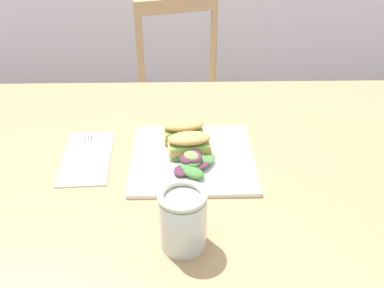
{
  "coord_description": "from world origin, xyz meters",
  "views": [
    {
      "loc": [
        -0.04,
        -0.82,
        1.33
      ],
      "look_at": [
        -0.02,
        0.08,
        0.76
      ],
      "focal_mm": 40.97,
      "sensor_mm": 36.0,
      "label": 1
    }
  ],
  "objects_px": {
    "plate_lunch": "(192,158)",
    "mason_jar_iced_tea": "(183,222)",
    "dining_table": "(167,192)",
    "chair_wooden_far": "(186,102)",
    "sandwich_half_back": "(184,130)",
    "fork_on_napkin": "(87,152)",
    "sandwich_half_front": "(189,144)"
  },
  "relations": [
    {
      "from": "dining_table",
      "to": "chair_wooden_far",
      "type": "bearing_deg",
      "value": 86.16
    },
    {
      "from": "plate_lunch",
      "to": "mason_jar_iced_tea",
      "type": "xyz_separation_m",
      "value": [
        -0.02,
        -0.27,
        0.05
      ]
    },
    {
      "from": "sandwich_half_front",
      "to": "plate_lunch",
      "type": "bearing_deg",
      "value": -59.84
    },
    {
      "from": "dining_table",
      "to": "chair_wooden_far",
      "type": "height_order",
      "value": "chair_wooden_far"
    },
    {
      "from": "fork_on_napkin",
      "to": "dining_table",
      "type": "bearing_deg",
      "value": -2.18
    },
    {
      "from": "dining_table",
      "to": "fork_on_napkin",
      "type": "bearing_deg",
      "value": 177.82
    },
    {
      "from": "plate_lunch",
      "to": "sandwich_half_back",
      "type": "height_order",
      "value": "sandwich_half_back"
    },
    {
      "from": "dining_table",
      "to": "chair_wooden_far",
      "type": "xyz_separation_m",
      "value": [
        0.06,
        0.86,
        -0.18
      ]
    },
    {
      "from": "sandwich_half_back",
      "to": "fork_on_napkin",
      "type": "height_order",
      "value": "sandwich_half_back"
    },
    {
      "from": "chair_wooden_far",
      "to": "mason_jar_iced_tea",
      "type": "bearing_deg",
      "value": -90.82
    },
    {
      "from": "chair_wooden_far",
      "to": "fork_on_napkin",
      "type": "distance_m",
      "value": 0.94
    },
    {
      "from": "sandwich_half_front",
      "to": "sandwich_half_back",
      "type": "distance_m",
      "value": 0.07
    },
    {
      "from": "dining_table",
      "to": "plate_lunch",
      "type": "bearing_deg",
      "value": -20.49
    },
    {
      "from": "chair_wooden_far",
      "to": "sandwich_half_front",
      "type": "relative_size",
      "value": 8.17
    },
    {
      "from": "chair_wooden_far",
      "to": "sandwich_half_front",
      "type": "xyz_separation_m",
      "value": [
        -0.0,
        -0.87,
        0.33
      ]
    },
    {
      "from": "plate_lunch",
      "to": "sandwich_half_back",
      "type": "distance_m",
      "value": 0.09
    },
    {
      "from": "sandwich_half_front",
      "to": "mason_jar_iced_tea",
      "type": "bearing_deg",
      "value": -93.25
    },
    {
      "from": "chair_wooden_far",
      "to": "mason_jar_iced_tea",
      "type": "relative_size",
      "value": 7.41
    },
    {
      "from": "dining_table",
      "to": "mason_jar_iced_tea",
      "type": "height_order",
      "value": "mason_jar_iced_tea"
    },
    {
      "from": "plate_lunch",
      "to": "fork_on_napkin",
      "type": "height_order",
      "value": "plate_lunch"
    },
    {
      "from": "fork_on_napkin",
      "to": "mason_jar_iced_tea",
      "type": "relative_size",
      "value": 1.58
    },
    {
      "from": "chair_wooden_far",
      "to": "plate_lunch",
      "type": "bearing_deg",
      "value": -89.58
    },
    {
      "from": "mason_jar_iced_tea",
      "to": "sandwich_half_front",
      "type": "bearing_deg",
      "value": 86.75
    },
    {
      "from": "dining_table",
      "to": "sandwich_half_front",
      "type": "distance_m",
      "value": 0.17
    },
    {
      "from": "sandwich_half_front",
      "to": "fork_on_napkin",
      "type": "relative_size",
      "value": 0.57
    },
    {
      "from": "dining_table",
      "to": "sandwich_half_back",
      "type": "relative_size",
      "value": 13.5
    },
    {
      "from": "fork_on_napkin",
      "to": "mason_jar_iced_tea",
      "type": "height_order",
      "value": "mason_jar_iced_tea"
    },
    {
      "from": "chair_wooden_far",
      "to": "fork_on_napkin",
      "type": "xyz_separation_m",
      "value": [
        -0.25,
        -0.86,
        0.3
      ]
    },
    {
      "from": "plate_lunch",
      "to": "chair_wooden_far",
      "type": "bearing_deg",
      "value": 90.42
    },
    {
      "from": "plate_lunch",
      "to": "sandwich_half_back",
      "type": "xyz_separation_m",
      "value": [
        -0.02,
        0.08,
        0.03
      ]
    },
    {
      "from": "plate_lunch",
      "to": "sandwich_half_front",
      "type": "bearing_deg",
      "value": 120.16
    },
    {
      "from": "chair_wooden_far",
      "to": "sandwich_half_front",
      "type": "bearing_deg",
      "value": -90.03
    }
  ]
}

